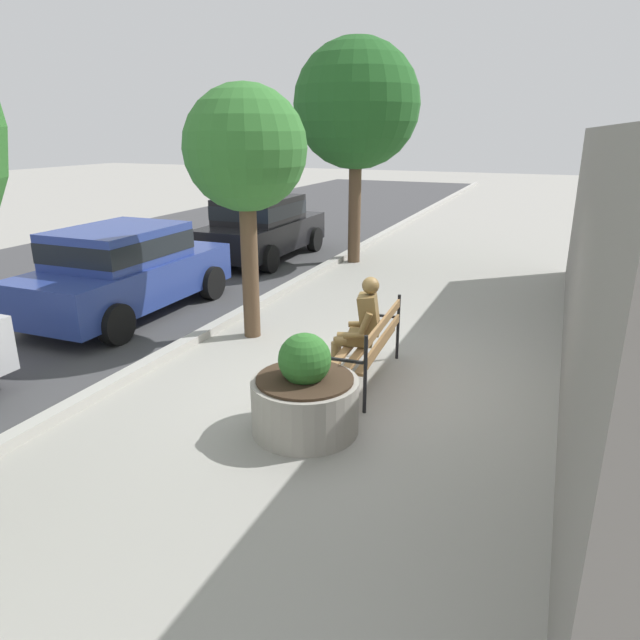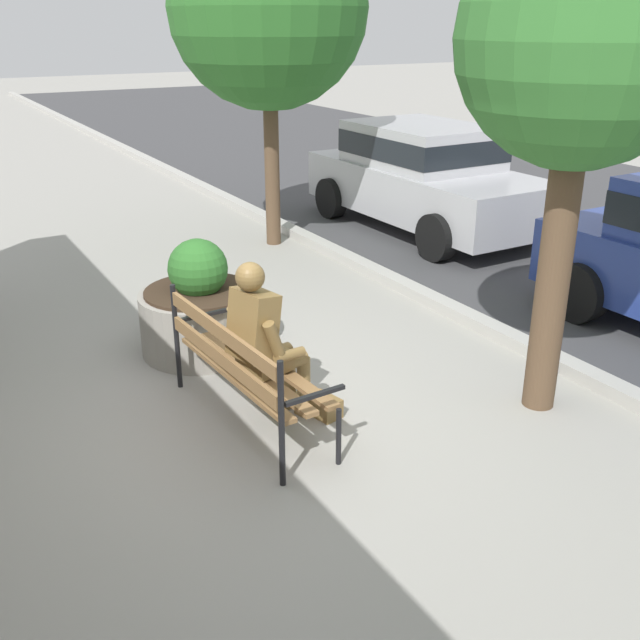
# 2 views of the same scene
# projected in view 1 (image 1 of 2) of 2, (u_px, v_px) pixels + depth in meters

# --- Properties ---
(ground_plane) EXTENTS (80.00, 80.00, 0.00)m
(ground_plane) POSITION_uv_depth(u_px,v_px,m) (367.00, 380.00, 7.51)
(ground_plane) COLOR #9E9B93
(curb_stone) EXTENTS (60.00, 0.20, 0.12)m
(curb_stone) POSITION_uv_depth(u_px,v_px,m) (183.00, 345.00, 8.56)
(curb_stone) COLOR #B2AFA8
(curb_stone) RESTS_ON ground
(building_wall_behind) EXTENTS (12.00, 0.50, 3.15)m
(building_wall_behind) POSITION_uv_depth(u_px,v_px,m) (598.00, 256.00, 7.37)
(building_wall_behind) COLOR gray
(building_wall_behind) RESTS_ON ground
(park_bench) EXTENTS (1.83, 0.63, 0.95)m
(park_bench) POSITION_uv_depth(u_px,v_px,m) (371.00, 342.00, 7.31)
(park_bench) COLOR olive
(park_bench) RESTS_ON ground
(bronze_statue_seated) EXTENTS (0.60, 0.85, 1.37)m
(bronze_statue_seated) POSITION_uv_depth(u_px,v_px,m) (358.00, 329.00, 7.41)
(bronze_statue_seated) COLOR olive
(bronze_statue_seated) RESTS_ON ground
(concrete_planter) EXTENTS (1.16, 1.16, 1.11)m
(concrete_planter) POSITION_uv_depth(u_px,v_px,m) (305.00, 396.00, 6.13)
(concrete_planter) COLOR gray
(concrete_planter) RESTS_ON ground
(street_tree_down_street) EXTENTS (1.81, 1.81, 3.77)m
(street_tree_down_street) POSITION_uv_depth(u_px,v_px,m) (245.00, 151.00, 8.24)
(street_tree_down_street) COLOR brown
(street_tree_down_street) RESTS_ON ground
(street_tree_far_corner) EXTENTS (2.91, 2.91, 5.14)m
(street_tree_far_corner) POSITION_uv_depth(u_px,v_px,m) (357.00, 105.00, 13.10)
(street_tree_far_corner) COLOR brown
(street_tree_far_corner) RESTS_ON ground
(parked_car_blue) EXTENTS (4.12, 1.95, 1.56)m
(parked_car_blue) POSITION_uv_depth(u_px,v_px,m) (125.00, 268.00, 9.93)
(parked_car_blue) COLOR navy
(parked_car_blue) RESTS_ON ground
(parked_car_black) EXTENTS (4.12, 1.95, 1.56)m
(parked_car_black) POSITION_uv_depth(u_px,v_px,m) (262.00, 226.00, 14.31)
(parked_car_black) COLOR black
(parked_car_black) RESTS_ON ground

